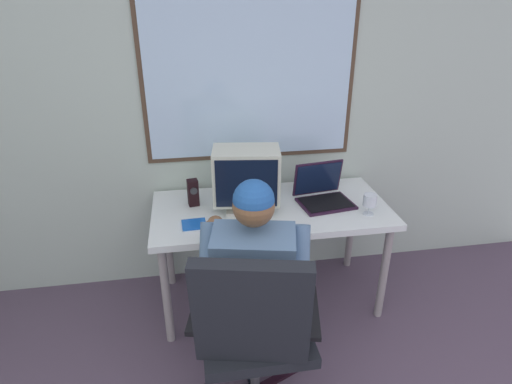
{
  "coord_description": "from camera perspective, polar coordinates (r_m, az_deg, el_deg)",
  "views": [
    {
      "loc": [
        -0.32,
        -0.08,
        2.0
      ],
      "look_at": [
        0.01,
        1.93,
        1.03
      ],
      "focal_mm": 30.08,
      "sensor_mm": 36.0,
      "label": 1
    }
  ],
  "objects": [
    {
      "name": "office_chair",
      "position": [
        2.09,
        -0.34,
        -17.36
      ],
      "size": [
        0.69,
        0.64,
        1.04
      ],
      "color": "black",
      "rests_on": "ground"
    },
    {
      "name": "desk_speaker",
      "position": [
        2.77,
        -8.36,
        -0.08
      ],
      "size": [
        0.07,
        0.07,
        0.17
      ],
      "color": "black",
      "rests_on": "desk"
    },
    {
      "name": "person_seated",
      "position": [
        2.25,
        -0.09,
        -11.2
      ],
      "size": [
        0.61,
        0.81,
        1.26
      ],
      "color": "navy",
      "rests_on": "ground"
    },
    {
      "name": "cd_case",
      "position": [
        2.57,
        -8.25,
        -4.26
      ],
      "size": [
        0.15,
        0.13,
        0.01
      ],
      "color": "blue",
      "rests_on": "desk"
    },
    {
      "name": "laptop",
      "position": [
        2.84,
        8.79,
        0.06
      ],
      "size": [
        0.37,
        0.34,
        0.25
      ],
      "color": "#291329",
      "rests_on": "desk"
    },
    {
      "name": "wall_rear",
      "position": [
        2.88,
        -2.88,
        14.47
      ],
      "size": [
        4.9,
        0.08,
        2.89
      ],
      "color": "#B0C0B2",
      "rests_on": "ground"
    },
    {
      "name": "desk",
      "position": [
        2.79,
        1.99,
        -3.32
      ],
      "size": [
        1.51,
        0.72,
        0.73
      ],
      "color": "gray",
      "rests_on": "ground"
    },
    {
      "name": "wine_glass",
      "position": [
        2.72,
        14.89,
        -1.19
      ],
      "size": [
        0.08,
        0.08,
        0.13
      ],
      "color": "silver",
      "rests_on": "desk"
    },
    {
      "name": "crt_monitor",
      "position": [
        2.63,
        -1.29,
        2.11
      ],
      "size": [
        0.44,
        0.31,
        0.4
      ],
      "color": "beige",
      "rests_on": "desk"
    }
  ]
}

